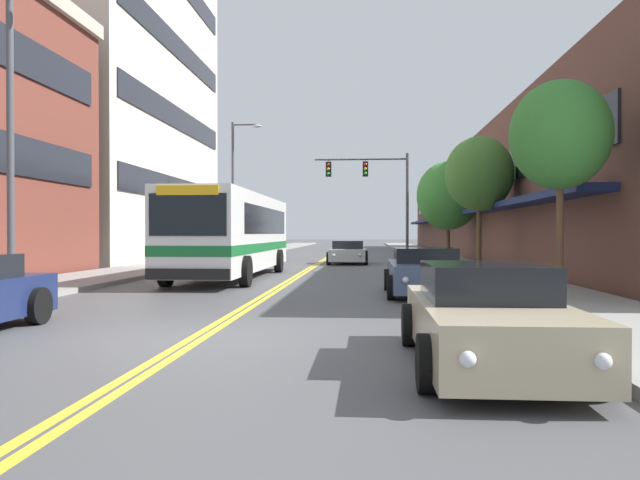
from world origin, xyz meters
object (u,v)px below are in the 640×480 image
Objects in this scene: car_red_parked_left_near at (249,251)px; street_tree_right_mid at (479,174)px; car_slate_blue_parked_right_mid at (425,273)px; traffic_signal_mast at (376,185)px; street_lamp_left_far at (236,180)px; car_silver_moving_lead at (348,253)px; street_tree_right_near at (560,135)px; street_tree_right_far at (448,196)px; fire_hydrant at (452,264)px; street_lamp_left_near at (25,81)px; car_beige_parked_right_foreground at (486,318)px; car_black_parked_left_far at (265,249)px; city_bus at (234,231)px.

car_red_parked_left_near is 15.94m from street_tree_right_mid.
car_red_parked_left_near is at bearing 113.79° from car_slate_blue_parked_right_mid.
traffic_signal_mast is 0.79× the size of street_lamp_left_far.
car_slate_blue_parked_right_mid is 0.77× the size of street_tree_right_mid.
street_lamp_left_far reaches higher than traffic_signal_mast.
car_red_parked_left_near reaches higher than car_silver_moving_lead.
street_tree_right_near is at bearing -73.23° from car_silver_moving_lead.
street_tree_right_near is 22.08m from street_tree_right_far.
traffic_signal_mast is at bearing 92.94° from car_slate_blue_parked_right_mid.
car_red_parked_left_near reaches higher than car_slate_blue_parked_right_mid.
street_lamp_left_near is at bearing -136.97° from fire_hydrant.
car_beige_parked_right_foreground is 0.71× the size of traffic_signal_mast.
car_black_parked_left_far is at bearing 147.42° from traffic_signal_mast.
street_tree_right_near is 11.92m from street_tree_right_mid.
street_lamp_left_near is 23.35m from street_lamp_left_far.
car_black_parked_left_far is 36.39m from car_beige_parked_right_foreground.
city_bus is at bearing 140.78° from street_tree_right_near.
street_tree_right_mid is (5.92, -7.22, 3.67)m from car_silver_moving_lead.
car_beige_parked_right_foreground is at bearing -96.32° from street_tree_right_far.
car_red_parked_left_near is 0.73× the size of traffic_signal_mast.
street_lamp_left_near reaches higher than traffic_signal_mast.
street_tree_right_near reaches higher than car_red_parked_left_near.
city_bus is at bearing 75.72° from street_lamp_left_near.
street_lamp_left_near is (-2.57, -10.11, 3.36)m from city_bus.
fire_hydrant is (-1.50, 8.08, -3.54)m from street_tree_right_near.
street_lamp_left_far is 1.45× the size of street_tree_right_mid.
car_beige_parked_right_foreground is at bearing -84.42° from car_silver_moving_lead.
traffic_signal_mast is at bearing 111.47° from street_tree_right_mid.
street_lamp_left_near is 1.63× the size of street_tree_right_near.
car_red_parked_left_near is at bearing 88.75° from street_lamp_left_near.
car_silver_moving_lead is 0.79× the size of street_tree_right_mid.
car_red_parked_left_near is 1.08× the size of car_slate_blue_parked_right_mid.
street_lamp_left_far is (-0.65, -0.45, 4.27)m from car_red_parked_left_near.
car_black_parked_left_far is at bearing 124.97° from car_silver_moving_lead.
street_tree_right_far reaches higher than car_beige_parked_right_foreground.
car_slate_blue_parked_right_mid is at bearing -66.21° from car_red_parked_left_near.
street_tree_right_near is at bearing -90.28° from street_tree_right_far.
city_bus is 12.90m from street_tree_right_near.
street_tree_right_mid is at bearing -52.98° from car_black_parked_left_far.
street_tree_right_mid is (0.15, 11.92, 0.18)m from street_tree_right_near.
car_silver_moving_lead is (-2.60, 26.62, -0.00)m from car_beige_parked_right_foreground.
fire_hydrant is at bearing -79.78° from traffic_signal_mast.
car_red_parked_left_near is 1.06× the size of car_silver_moving_lead.
fire_hydrant is at bearing -50.06° from street_lamp_left_far.
car_red_parked_left_near is 0.58× the size of street_lamp_left_far.
car_black_parked_left_far is (-2.04, 19.83, -1.21)m from city_bus.
traffic_signal_mast reaches higher than car_silver_moving_lead.
city_bus reaches higher than car_red_parked_left_near.
street_lamp_left_near is 12.62m from street_tree_right_near.
city_bus is at bearing 113.24° from car_beige_parked_right_foreground.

